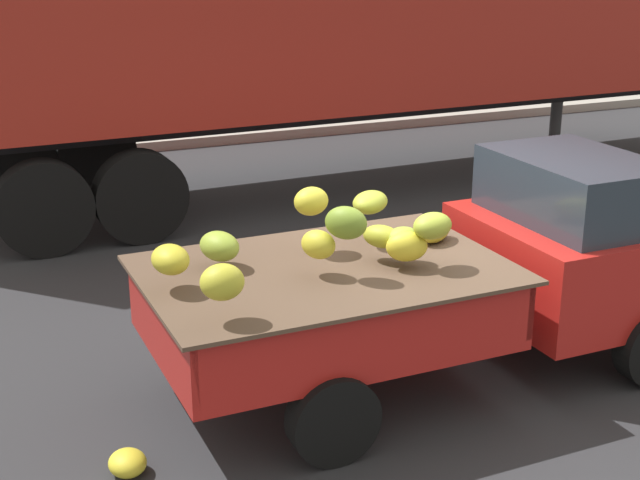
# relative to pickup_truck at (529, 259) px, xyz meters

# --- Properties ---
(ground) EXTENTS (220.00, 220.00, 0.00)m
(ground) POSITION_rel_pickup_truck_xyz_m (-0.69, 0.27, -0.88)
(ground) COLOR #28282B
(curb_strip) EXTENTS (80.00, 0.80, 0.16)m
(curb_strip) POSITION_rel_pickup_truck_xyz_m (-0.69, 9.10, -0.80)
(curb_strip) COLOR gray
(curb_strip) RESTS_ON ground
(pickup_truck) EXTENTS (4.71, 1.84, 1.70)m
(pickup_truck) POSITION_rel_pickup_truck_xyz_m (0.00, 0.00, 0.00)
(pickup_truck) COLOR #B21E19
(pickup_truck) RESTS_ON ground
(semi_trailer) EXTENTS (12.06, 2.91, 3.95)m
(semi_trailer) POSITION_rel_pickup_truck_xyz_m (1.24, 5.58, 1.66)
(semi_trailer) COLOR maroon
(semi_trailer) RESTS_ON ground
(fallen_banana_bunch_near_tailgate) EXTENTS (0.26, 0.29, 0.17)m
(fallen_banana_bunch_near_tailgate) POSITION_rel_pickup_truck_xyz_m (-3.45, -0.43, -0.80)
(fallen_banana_bunch_near_tailgate) COLOR gold
(fallen_banana_bunch_near_tailgate) RESTS_ON ground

